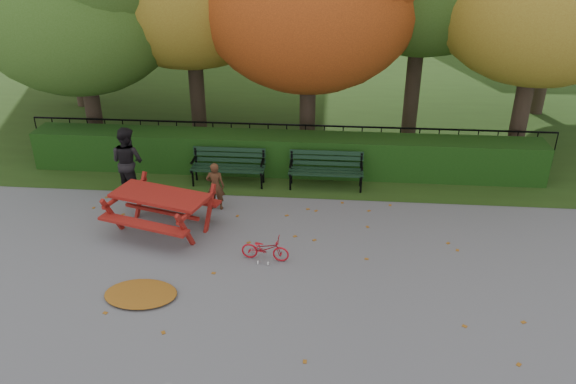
# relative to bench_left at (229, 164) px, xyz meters

# --- Properties ---
(ground) EXTENTS (90.00, 90.00, 0.00)m
(ground) POSITION_rel_bench_left_xyz_m (1.30, -3.70, -0.52)
(ground) COLOR slate
(ground) RESTS_ON ground
(grass_strip) EXTENTS (90.00, 90.00, 0.00)m
(grass_strip) POSITION_rel_bench_left_xyz_m (1.30, 10.30, -0.51)
(grass_strip) COLOR #213812
(grass_strip) RESTS_ON ground
(hedge) EXTENTS (13.00, 0.90, 1.00)m
(hedge) POSITION_rel_bench_left_xyz_m (1.30, 0.80, -0.02)
(hedge) COLOR black
(hedge) RESTS_ON ground
(iron_fence) EXTENTS (14.00, 0.04, 1.02)m
(iron_fence) POSITION_rel_bench_left_xyz_m (1.30, 1.60, 0.02)
(iron_fence) COLOR black
(iron_fence) RESTS_ON ground
(bench_left) EXTENTS (1.80, 0.57, 0.88)m
(bench_left) POSITION_rel_bench_left_xyz_m (0.00, 0.00, 0.00)
(bench_left) COLOR black
(bench_left) RESTS_ON ground
(bench_right) EXTENTS (1.80, 0.57, 0.88)m
(bench_right) POSITION_rel_bench_left_xyz_m (2.40, 0.00, 0.00)
(bench_right) COLOR black
(bench_right) RESTS_ON ground
(picnic_table) EXTENTS (2.37, 2.11, 0.97)m
(picnic_table) POSITION_rel_bench_left_xyz_m (-0.98, -2.42, 0.15)
(picnic_table) COLOR maroon
(picnic_table) RESTS_ON ground
(leaf_pile) EXTENTS (1.53, 1.30, 0.09)m
(leaf_pile) POSITION_rel_bench_left_xyz_m (-0.73, -4.70, -0.48)
(leaf_pile) COLOR brown
(leaf_pile) RESTS_ON ground
(leaf_scatter) EXTENTS (9.00, 5.70, 0.01)m
(leaf_scatter) POSITION_rel_bench_left_xyz_m (1.30, -3.40, -0.51)
(leaf_scatter) COLOR brown
(leaf_scatter) RESTS_ON ground
(child) EXTENTS (0.42, 0.28, 1.13)m
(child) POSITION_rel_bench_left_xyz_m (-0.05, -1.37, 0.05)
(child) COLOR #442615
(child) RESTS_ON ground
(adult) EXTENTS (1.00, 0.90, 1.68)m
(adult) POSITION_rel_bench_left_xyz_m (-2.23, -0.80, 0.32)
(adult) COLOR black
(adult) RESTS_ON ground
(bicycle) EXTENTS (0.97, 0.42, 0.49)m
(bicycle) POSITION_rel_bench_left_xyz_m (1.32, -3.36, -0.27)
(bicycle) COLOR #B2101C
(bicycle) RESTS_ON ground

